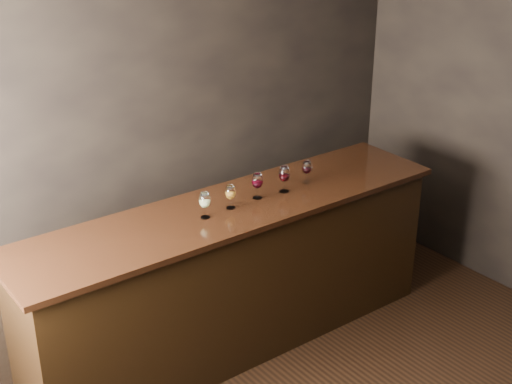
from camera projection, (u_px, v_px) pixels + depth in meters
room_shell at (306, 190)px, 3.70m from camera, size 5.02×4.52×2.81m
bar_counter at (234, 279)px, 5.28m from camera, size 3.21×0.75×1.12m
bar_top at (233, 208)px, 5.05m from camera, size 3.32×0.82×0.04m
back_bar_shelf at (124, 279)px, 5.57m from camera, size 2.28×0.40×0.82m
glass_white at (205, 201)px, 4.81m from camera, size 0.08×0.08×0.19m
glass_amber at (230, 193)px, 4.95m from camera, size 0.07×0.07×0.17m
glass_red_a at (257, 181)px, 5.10m from camera, size 0.08×0.08×0.19m
glass_red_b at (284, 175)px, 5.20m from camera, size 0.08×0.08×0.20m
glass_red_c at (307, 168)px, 5.37m from camera, size 0.07×0.07×0.17m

